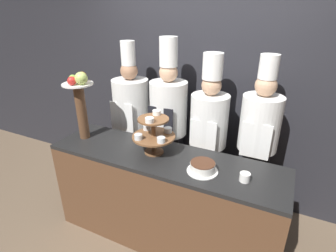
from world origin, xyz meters
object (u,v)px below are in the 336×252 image
Objects in this scene: tiered_stand at (154,132)px; chef_left at (132,117)px; chef_center_left at (168,121)px; cup_white at (245,177)px; cake_round at (203,167)px; chef_center_right at (208,133)px; fruit_pedestal at (80,98)px; chef_right at (257,140)px.

tiered_stand is 0.84m from chef_left.
chef_left is at bearing -180.00° from chef_center_left.
cup_white is (0.82, -0.08, -0.17)m from tiered_stand.
tiered_stand is 0.21× the size of chef_left.
cake_round is 0.68m from chef_center_right.
chef_center_right is at bearing 104.06° from cake_round.
chef_center_left is 0.46m from chef_center_right.
chef_left is (-1.09, 0.66, -0.01)m from cake_round.
fruit_pedestal is at bearing -151.29° from chef_center_right.
chef_center_right is at bearing 0.00° from chef_left.
chef_left reaches higher than chef_center_right.
fruit_pedestal is 0.73m from chef_left.
tiered_stand is at bearing -145.17° from chef_right.
fruit_pedestal is 0.94m from chef_center_left.
fruit_pedestal is 1.30m from chef_center_right.
chef_left is (-0.60, 0.56, -0.17)m from tiered_stand.
cake_round is 0.13× the size of chef_center_left.
cake_round reaches higher than cup_white.
chef_center_right is (1.09, 0.60, -0.40)m from fruit_pedestal.
cup_white is 1.56m from chef_left.
chef_center_left is 1.06× the size of chef_right.
fruit_pedestal is 2.70× the size of cake_round.
tiered_stand is 1.00m from chef_right.
chef_left is 0.47m from chef_center_left.
cake_round is (0.49, -0.10, -0.16)m from tiered_stand.
chef_right is (0.32, 0.66, 0.01)m from cake_round.
chef_center_right reaches higher than fruit_pedestal.
chef_center_right is 0.49m from chef_right.
chef_center_right is at bearing 127.25° from cup_white.
fruit_pedestal is at bearing -159.25° from chef_right.
fruit_pedestal reaches higher than cup_white.
cake_round is (1.25, -0.07, -0.38)m from fruit_pedestal.
chef_right is (0.48, 0.00, 0.02)m from chef_center_right.
chef_right is at bearing 0.00° from chef_center_right.
chef_left is 1.02× the size of chef_right.
chef_right reaches higher than tiered_stand.
chef_center_left is (-0.13, 0.56, -0.13)m from tiered_stand.
chef_center_left is 0.94m from chef_right.
chef_right is at bearing 0.00° from chef_left.
cake_round is at bearing -46.99° from chef_center_left.
chef_center_left reaches higher than chef_right.
chef_left is (0.16, 0.60, -0.39)m from fruit_pedestal.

